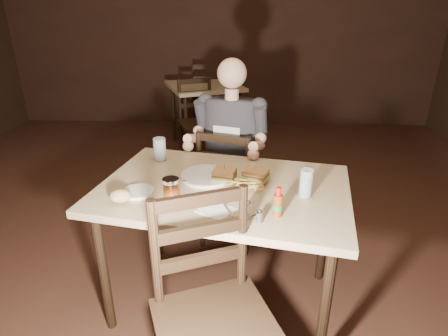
{
  "coord_description": "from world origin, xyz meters",
  "views": [
    {
      "loc": [
        0.28,
        -1.93,
        1.64
      ],
      "look_at": [
        0.2,
        -0.13,
        0.85
      ],
      "focal_mm": 30.0,
      "sensor_mm": 36.0,
      "label": 1
    }
  ],
  "objects_px": {
    "main_table": "(224,198)",
    "bg_chair_far": "(209,98)",
    "bg_table": "(204,92)",
    "glass_left": "(160,149)",
    "chair_near": "(217,329)",
    "syrup_dispenser": "(171,189)",
    "dinner_plate": "(207,177)",
    "bg_chair_near": "(200,124)",
    "glass_right": "(306,183)",
    "hot_sauce": "(278,202)",
    "side_plate": "(138,192)",
    "diner": "(230,127)",
    "chair_far": "(231,185)"
  },
  "relations": [
    {
      "from": "chair_near",
      "to": "dinner_plate",
      "type": "height_order",
      "value": "chair_near"
    },
    {
      "from": "main_table",
      "to": "bg_chair_near",
      "type": "bearing_deg",
      "value": 99.61
    },
    {
      "from": "chair_far",
      "to": "bg_chair_far",
      "type": "height_order",
      "value": "bg_chair_far"
    },
    {
      "from": "bg_table",
      "to": "dinner_plate",
      "type": "bearing_deg",
      "value": -84.21
    },
    {
      "from": "chair_near",
      "to": "bg_chair_near",
      "type": "height_order",
      "value": "chair_near"
    },
    {
      "from": "dinner_plate",
      "to": "hot_sauce",
      "type": "height_order",
      "value": "hot_sauce"
    },
    {
      "from": "chair_near",
      "to": "hot_sauce",
      "type": "relative_size",
      "value": 7.06
    },
    {
      "from": "bg_chair_near",
      "to": "hot_sauce",
      "type": "height_order",
      "value": "same"
    },
    {
      "from": "diner",
      "to": "side_plate",
      "type": "height_order",
      "value": "diner"
    },
    {
      "from": "chair_near",
      "to": "glass_right",
      "type": "bearing_deg",
      "value": 33.79
    },
    {
      "from": "glass_left",
      "to": "side_plate",
      "type": "height_order",
      "value": "glass_left"
    },
    {
      "from": "main_table",
      "to": "dinner_plate",
      "type": "distance_m",
      "value": 0.16
    },
    {
      "from": "main_table",
      "to": "glass_right",
      "type": "xyz_separation_m",
      "value": [
        0.41,
        -0.1,
        0.15
      ]
    },
    {
      "from": "main_table",
      "to": "bg_table",
      "type": "height_order",
      "value": "same"
    },
    {
      "from": "bg_chair_far",
      "to": "hot_sauce",
      "type": "height_order",
      "value": "bg_chair_far"
    },
    {
      "from": "dinner_plate",
      "to": "side_plate",
      "type": "height_order",
      "value": "dinner_plate"
    },
    {
      "from": "chair_near",
      "to": "bg_chair_far",
      "type": "xyz_separation_m",
      "value": [
        -0.37,
        3.91,
        -0.02
      ]
    },
    {
      "from": "diner",
      "to": "syrup_dispenser",
      "type": "bearing_deg",
      "value": -91.98
    },
    {
      "from": "hot_sauce",
      "to": "bg_chair_far",
      "type": "bearing_deg",
      "value": 99.96
    },
    {
      "from": "main_table",
      "to": "bg_chair_far",
      "type": "xyz_separation_m",
      "value": [
        -0.36,
        3.23,
        -0.22
      ]
    },
    {
      "from": "bg_chair_far",
      "to": "glass_right",
      "type": "height_order",
      "value": "bg_chair_far"
    },
    {
      "from": "bg_table",
      "to": "side_plate",
      "type": "relative_size",
      "value": 6.74
    },
    {
      "from": "glass_left",
      "to": "dinner_plate",
      "type": "bearing_deg",
      "value": -38.65
    },
    {
      "from": "bg_chair_near",
      "to": "glass_right",
      "type": "distance_m",
      "value": 2.38
    },
    {
      "from": "bg_table",
      "to": "glass_right",
      "type": "xyz_separation_m",
      "value": [
        0.77,
        -2.77,
        0.16
      ]
    },
    {
      "from": "bg_chair_near",
      "to": "side_plate",
      "type": "bearing_deg",
      "value": -113.84
    },
    {
      "from": "bg_table",
      "to": "chair_far",
      "type": "relative_size",
      "value": 1.18
    },
    {
      "from": "glass_right",
      "to": "diner",
      "type": "bearing_deg",
      "value": 119.1
    },
    {
      "from": "glass_left",
      "to": "syrup_dispenser",
      "type": "height_order",
      "value": "glass_left"
    },
    {
      "from": "glass_right",
      "to": "syrup_dispenser",
      "type": "distance_m",
      "value": 0.66
    },
    {
      "from": "side_plate",
      "to": "chair_near",
      "type": "bearing_deg",
      "value": -53.17
    },
    {
      "from": "bg_table",
      "to": "glass_right",
      "type": "distance_m",
      "value": 2.88
    },
    {
      "from": "main_table",
      "to": "dinner_plate",
      "type": "height_order",
      "value": "dinner_plate"
    },
    {
      "from": "bg_table",
      "to": "bg_chair_far",
      "type": "relative_size",
      "value": 1.1
    },
    {
      "from": "main_table",
      "to": "dinner_plate",
      "type": "bearing_deg",
      "value": 136.8
    },
    {
      "from": "bg_chair_far",
      "to": "bg_chair_near",
      "type": "distance_m",
      "value": 1.1
    },
    {
      "from": "main_table",
      "to": "side_plate",
      "type": "height_order",
      "value": "side_plate"
    },
    {
      "from": "bg_table",
      "to": "glass_left",
      "type": "bearing_deg",
      "value": -91.04
    },
    {
      "from": "syrup_dispenser",
      "to": "diner",
      "type": "bearing_deg",
      "value": 82.29
    },
    {
      "from": "syrup_dispenser",
      "to": "side_plate",
      "type": "relative_size",
      "value": 0.68
    },
    {
      "from": "chair_far",
      "to": "glass_right",
      "type": "height_order",
      "value": "glass_right"
    },
    {
      "from": "glass_left",
      "to": "glass_right",
      "type": "bearing_deg",
      "value": -28.03
    },
    {
      "from": "bg_table",
      "to": "bg_chair_near",
      "type": "xyz_separation_m",
      "value": [
        0.0,
        -0.55,
        -0.23
      ]
    },
    {
      "from": "bg_chair_near",
      "to": "glass_left",
      "type": "bearing_deg",
      "value": -113.52
    },
    {
      "from": "chair_far",
      "to": "syrup_dispenser",
      "type": "xyz_separation_m",
      "value": [
        -0.27,
        -0.81,
        0.38
      ]
    },
    {
      "from": "chair_near",
      "to": "syrup_dispenser",
      "type": "distance_m",
      "value": 0.68
    },
    {
      "from": "syrup_dispenser",
      "to": "side_plate",
      "type": "distance_m",
      "value": 0.19
    },
    {
      "from": "bg_table",
      "to": "glass_right",
      "type": "bearing_deg",
      "value": -74.5
    },
    {
      "from": "glass_left",
      "to": "hot_sauce",
      "type": "height_order",
      "value": "hot_sauce"
    },
    {
      "from": "chair_near",
      "to": "bg_chair_near",
      "type": "bearing_deg",
      "value": 75.52
    }
  ]
}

